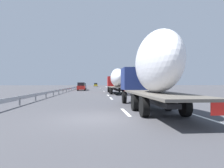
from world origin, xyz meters
name	(u,v)px	position (x,y,z in m)	size (l,w,h in m)	color
ground_plane	(96,90)	(40.00, 0.00, 0.00)	(260.00, 260.00, 0.00)	#424247
lane_stripe_0	(125,112)	(2.00, -1.80, 0.00)	(3.20, 0.20, 0.01)	white
lane_stripe_1	(111,98)	(12.77, -1.80, 0.00)	(3.20, 0.20, 0.01)	white
lane_stripe_2	(108,95)	(18.63, -1.80, 0.00)	(3.20, 0.20, 0.01)	white
lane_stripe_3	(104,91)	(32.33, -1.80, 0.00)	(3.20, 0.20, 0.01)	white
lane_stripe_4	(102,90)	(44.35, -1.80, 0.00)	(3.20, 0.20, 0.01)	white
lane_stripe_5	(102,90)	(44.20, -1.80, 0.00)	(3.20, 0.20, 0.01)	white
lane_stripe_6	(100,88)	(63.27, -1.80, 0.00)	(3.20, 0.20, 0.01)	white
lane_stripe_7	(100,87)	(74.67, -1.80, 0.00)	(3.20, 0.20, 0.01)	white
edge_line_right	(115,89)	(45.00, -5.50, 0.00)	(110.00, 0.20, 0.01)	white
truck_lead	(117,80)	(23.51, -3.60, 2.41)	(13.54, 2.55, 4.18)	#B21919
truck_trailing	(151,70)	(2.68, -3.60, 2.65)	(12.90, 2.55, 4.82)	navy
car_blue_sedan	(83,86)	(45.86, 3.56, 0.93)	(4.51, 1.73, 1.83)	#28479E
car_yellow_coupe	(96,85)	(92.66, -0.06, 0.97)	(4.65, 1.91, 1.94)	gold
car_red_compact	(81,87)	(37.67, 3.43, 0.97)	(4.77, 1.86, 1.95)	red
road_sign	(119,82)	(45.41, -6.70, 2.06)	(0.10, 0.90, 2.96)	gray
tree_0	(148,72)	(26.13, -9.81, 3.86)	(2.72, 2.72, 5.89)	#472D19
tree_1	(146,72)	(30.59, -10.70, 4.13)	(3.36, 3.36, 6.33)	#472D19
tree_2	(127,76)	(58.00, -10.89, 4.28)	(3.72, 3.72, 6.72)	#472D19
tree_3	(146,76)	(41.41, -13.39, 3.76)	(3.30, 3.30, 6.20)	#472D19
tree_4	(133,75)	(44.95, -10.74, 4.01)	(2.56, 2.56, 6.80)	#472D19
tree_5	(150,73)	(29.10, -11.05, 3.84)	(3.44, 3.44, 5.80)	#472D19
guardrail_median	(73,88)	(43.00, 6.00, 0.58)	(94.00, 0.10, 0.76)	#9EA0A5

